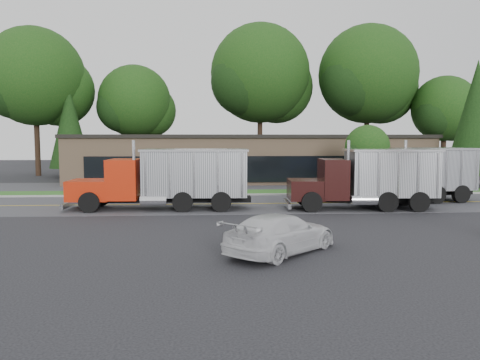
% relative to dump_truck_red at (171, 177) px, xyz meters
% --- Properties ---
extents(ground, '(140.00, 140.00, 0.00)m').
position_rel_dump_truck_red_xyz_m(ground, '(3.84, -7.15, -1.81)').
color(ground, '#36363B').
rests_on(ground, ground).
extents(road, '(60.00, 8.00, 0.02)m').
position_rel_dump_truck_red_xyz_m(road, '(3.84, 1.85, -1.81)').
color(road, '#4F4F54').
rests_on(road, ground).
extents(center_line, '(60.00, 0.12, 0.01)m').
position_rel_dump_truck_red_xyz_m(center_line, '(3.84, 1.85, -1.81)').
color(center_line, gold).
rests_on(center_line, ground).
extents(curb, '(60.00, 0.30, 0.12)m').
position_rel_dump_truck_red_xyz_m(curb, '(3.84, 6.05, -1.81)').
color(curb, '#9E9E99').
rests_on(curb, ground).
extents(grass_verge, '(60.00, 3.40, 0.03)m').
position_rel_dump_truck_red_xyz_m(grass_verge, '(3.84, 7.85, -1.81)').
color(grass_verge, '#2B6422').
rests_on(grass_verge, ground).
extents(far_parking, '(60.00, 7.00, 0.02)m').
position_rel_dump_truck_red_xyz_m(far_parking, '(3.84, 12.85, -1.81)').
color(far_parking, '#4F4F54').
rests_on(far_parking, ground).
extents(strip_mall, '(32.00, 12.00, 4.00)m').
position_rel_dump_truck_red_xyz_m(strip_mall, '(5.84, 18.85, 0.19)').
color(strip_mall, tan).
rests_on(strip_mall, ground).
extents(tree_far_a, '(10.94, 10.30, 15.61)m').
position_rel_dump_truck_red_xyz_m(tree_far_a, '(-15.99, 24.98, 8.15)').
color(tree_far_a, '#382619').
rests_on(tree_far_a, ground).
extents(tree_far_b, '(8.47, 7.97, 12.08)m').
position_rel_dump_truck_red_xyz_m(tree_far_b, '(-6.03, 26.95, 5.90)').
color(tree_far_b, '#382619').
rests_on(tree_far_b, ground).
extents(tree_far_c, '(11.77, 11.08, 16.80)m').
position_rel_dump_truck_red_xyz_m(tree_far_c, '(8.02, 26.99, 8.91)').
color(tree_far_c, '#382619').
rests_on(tree_far_c, ground).
extents(tree_far_d, '(11.64, 10.96, 16.61)m').
position_rel_dump_truck_red_xyz_m(tree_far_d, '(20.02, 25.99, 8.79)').
color(tree_far_d, '#382619').
rests_on(tree_far_d, ground).
extents(tree_far_e, '(7.56, 7.12, 10.78)m').
position_rel_dump_truck_red_xyz_m(tree_far_e, '(27.95, 23.94, 5.07)').
color(tree_far_e, '#382619').
rests_on(tree_far_e, ground).
extents(evergreen_left, '(4.17, 4.17, 9.49)m').
position_rel_dump_truck_red_xyz_m(evergreen_left, '(-12.16, 22.85, 3.40)').
color(evergreen_left, '#382619').
rests_on(evergreen_left, ground).
extents(evergreen_right, '(4.55, 4.55, 10.33)m').
position_rel_dump_truck_red_xyz_m(evergreen_right, '(23.84, 10.85, 3.87)').
color(evergreen_right, '#382619').
rests_on(evergreen_right, ground).
extents(tree_verge, '(3.49, 3.28, 4.98)m').
position_rel_dump_truck_red_xyz_m(tree_verge, '(13.89, 7.89, 1.35)').
color(tree_verge, '#382619').
rests_on(tree_verge, ground).
extents(dump_truck_red, '(10.07, 2.88, 3.36)m').
position_rel_dump_truck_red_xyz_m(dump_truck_red, '(0.00, 0.00, 0.00)').
color(dump_truck_red, black).
rests_on(dump_truck_red, ground).
extents(dump_truck_blue, '(8.22, 3.61, 3.36)m').
position_rel_dump_truck_red_xyz_m(dump_truck_blue, '(15.17, 2.23, -0.01)').
color(dump_truck_blue, black).
rests_on(dump_truck_blue, ground).
extents(dump_truck_maroon, '(8.33, 3.04, 3.36)m').
position_rel_dump_truck_red_xyz_m(dump_truck_maroon, '(11.16, -0.66, -0.01)').
color(dump_truck_maroon, black).
rests_on(dump_truck_maroon, ground).
extents(rally_car, '(4.71, 4.73, 1.38)m').
position_rel_dump_truck_red_xyz_m(rally_car, '(4.64, -10.38, -1.12)').
color(rally_car, silver).
rests_on(rally_car, ground).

